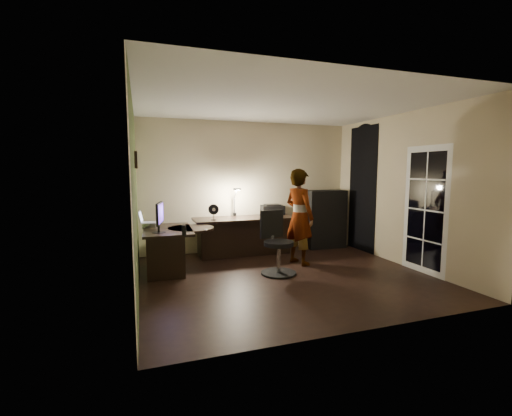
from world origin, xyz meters
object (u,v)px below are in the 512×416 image
object	(u,v)px
office_chair	(279,243)
desk_right	(245,236)
monitor	(159,222)
cabinet	(325,219)
desk_left	(168,250)
person	(299,217)

from	to	relation	value
office_chair	desk_right	bearing A→B (deg)	87.38
monitor	office_chair	bearing A→B (deg)	-2.30
desk_right	monitor	world-z (taller)	monitor
desk_right	cabinet	bearing A→B (deg)	2.91
monitor	desk_left	bearing A→B (deg)	73.44
desk_right	person	size ratio (longest dim) A/B	1.18
office_chair	person	world-z (taller)	person
person	cabinet	bearing A→B (deg)	-66.85
desk_left	desk_right	world-z (taller)	desk_right
desk_right	cabinet	size ratio (longest dim) A/B	1.61
desk_left	cabinet	size ratio (longest dim) A/B	1.00
desk_left	person	xyz separation A→B (m)	(2.29, -0.28, 0.50)
monitor	office_chair	distance (m)	1.95
person	desk_right	bearing A→B (deg)	19.02
cabinet	person	distance (m)	1.55
monitor	office_chair	world-z (taller)	monitor
monitor	person	world-z (taller)	person
monitor	person	xyz separation A→B (m)	(2.45, 0.02, -0.03)
person	monitor	bearing A→B (deg)	71.10
monitor	office_chair	size ratio (longest dim) A/B	0.52
cabinet	desk_left	bearing A→B (deg)	-164.33
monitor	desk_right	bearing A→B (deg)	40.21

